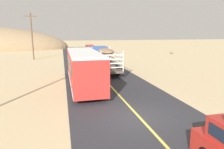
{
  "coord_description": "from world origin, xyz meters",
  "views": [
    {
      "loc": [
        -4.17,
        -10.26,
        4.84
      ],
      "look_at": [
        0.0,
        6.49,
        1.22
      ],
      "focal_mm": 32.0,
      "sensor_mm": 36.0,
      "label": 1
    }
  ],
  "objects": [
    {
      "name": "car_far",
      "position": [
        2.36,
        38.28,
        1.09
      ],
      "size": [
        1.9,
        4.62,
        1.93
      ],
      "color": "#B2261E",
      "rests_on": "road_surface"
    },
    {
      "name": "boulder_near_shoulder",
      "position": [
        20.56,
        31.63,
        0.35
      ],
      "size": [
        0.77,
        0.71,
        0.7
      ],
      "primitive_type": "ellipsoid",
      "color": "#84705B",
      "rests_on": "ground"
    },
    {
      "name": "power_pole_mid",
      "position": [
        -9.34,
        28.66,
        4.45
      ],
      "size": [
        2.2,
        0.24,
        8.31
      ],
      "color": "brown",
      "rests_on": "ground"
    },
    {
      "name": "road_centre_line",
      "position": [
        0.0,
        0.0,
        0.02
      ],
      "size": [
        0.16,
        117.6,
        0.0
      ],
      "primitive_type": "cube",
      "color": "#D8CC4C",
      "rests_on": "road_surface"
    },
    {
      "name": "bus",
      "position": [
        -2.37,
        7.52,
        1.75
      ],
      "size": [
        2.54,
        10.0,
        3.21
      ],
      "color": "red",
      "rests_on": "road_surface"
    },
    {
      "name": "ground_plane",
      "position": [
        0.0,
        0.0,
        0.0
      ],
      "size": [
        240.0,
        240.0,
        0.0
      ],
      "primitive_type": "plane",
      "color": "#CCB284"
    },
    {
      "name": "livestock_truck",
      "position": [
        0.82,
        16.03,
        1.79
      ],
      "size": [
        2.53,
        9.7,
        3.02
      ],
      "color": "#3359A5",
      "rests_on": "road_surface"
    },
    {
      "name": "road_surface",
      "position": [
        0.0,
        0.0,
        0.01
      ],
      "size": [
        8.0,
        120.0,
        0.02
      ],
      "primitive_type": "cube",
      "color": "#2D2D33",
      "rests_on": "ground"
    }
  ]
}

